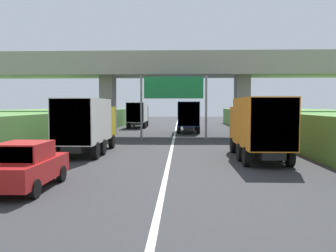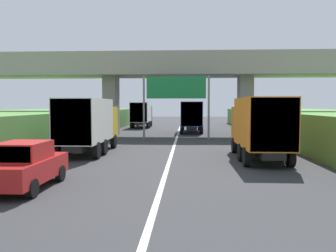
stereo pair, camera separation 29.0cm
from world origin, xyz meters
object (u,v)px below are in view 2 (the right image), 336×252
Objects in this scene: car_red at (25,165)px; construction_barrel_3 at (50,153)px; truck_black at (142,114)px; construction_barrel_4 at (77,143)px; truck_orange at (259,125)px; truck_yellow at (89,123)px; truck_blue at (191,115)px; overhead_highway_sign at (176,92)px.

car_red reaches higher than construction_barrel_3.
truck_black reaches higher than construction_barrel_4.
truck_orange is 11.57m from construction_barrel_3.
car_red is (0.30, -9.38, -1.08)m from truck_yellow.
truck_orange is at bearing 6.10° from construction_barrel_3.
truck_blue is 1.78× the size of car_red.
construction_barrel_3 and construction_barrel_4 have the same top height.
construction_barrel_4 is at bearing -93.39° from truck_black.
truck_blue is at bearing 62.75° from construction_barrel_4.
car_red is at bearing -81.41° from construction_barrel_4.
truck_black is at bearing 90.05° from truck_yellow.
truck_yellow is (-10.17, 2.04, 0.00)m from truck_orange.
truck_yellow is at bearing -119.96° from overhead_highway_sign.
truck_blue is at bearing -50.62° from truck_black.
truck_blue is at bearing 80.65° from overhead_highway_sign.
truck_orange is 1.00× the size of truck_black.
truck_orange and truck_blue have the same top height.
overhead_highway_sign reaches higher than construction_barrel_3.
truck_orange is at bearing -70.02° from truck_black.
truck_yellow is 3.78m from construction_barrel_3.
truck_yellow is at bearing 168.68° from truck_orange.
truck_black reaches higher than car_red.
construction_barrel_4 is (-1.44, 2.12, -1.47)m from truck_yellow.
truck_black reaches higher than construction_barrel_3.
construction_barrel_3 is at bearing -92.38° from truck_black.
construction_barrel_4 is at bearing -117.25° from truck_blue.
truck_yellow is at bearing 69.15° from construction_barrel_3.
construction_barrel_3 is 1.00× the size of construction_barrel_4.
truck_blue is at bearing 69.53° from truck_yellow.
construction_barrel_3 is (-1.22, -29.26, -1.47)m from truck_black.
truck_black is 1.78× the size of car_red.
overhead_highway_sign is 10.31m from construction_barrel_4.
truck_yellow is 1.78× the size of car_red.
overhead_highway_sign is 0.81× the size of truck_orange.
car_red is at bearing -88.19° from truck_yellow.
construction_barrel_3 is (-6.45, -12.30, -3.74)m from overhead_highway_sign.
truck_blue is 8.11× the size of construction_barrel_4.
truck_orange is at bearing -19.68° from construction_barrel_4.
car_red is 4.56× the size of construction_barrel_3.
construction_barrel_3 is (-1.24, -3.26, -1.47)m from truck_yellow.
overhead_highway_sign is at bearing 75.06° from car_red.
truck_blue is at bearing 69.47° from construction_barrel_3.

